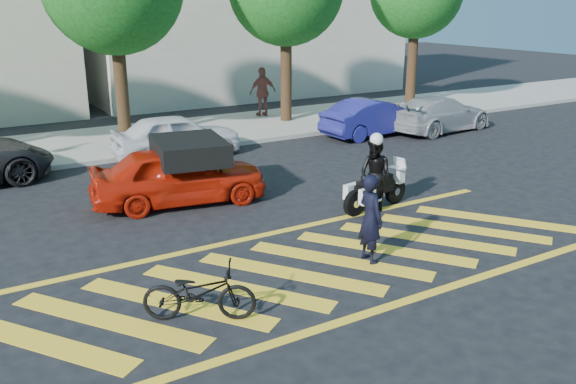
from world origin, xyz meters
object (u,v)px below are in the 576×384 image
officer_bike (370,218)px  police_motorcycle (375,190)px  bicycle (199,293)px  parked_far_right (440,114)px  parked_mid_right (177,135)px  officer_moto (375,175)px  parked_right (374,117)px  red_convertible (179,175)px

officer_bike → police_motorcycle: 3.02m
bicycle → parked_far_right: size_ratio=0.39×
parked_mid_right → parked_far_right: parked_mid_right is taller
officer_moto → parked_right: size_ratio=0.42×
parked_right → bicycle: bearing=127.2°
police_motorcycle → parked_far_right: parked_far_right is taller
parked_mid_right → red_convertible: bearing=161.5°
red_convertible → parked_mid_right: bearing=-11.0°
parked_right → parked_far_right: (2.61, -0.65, -0.01)m
officer_moto → parked_far_right: size_ratio=0.38×
police_motorcycle → red_convertible: red_convertible is taller
bicycle → parked_far_right: parked_far_right is taller
officer_bike → red_convertible: bearing=23.0°
bicycle → police_motorcycle: bearing=-34.0°
parked_mid_right → officer_moto: bearing=-161.6°
officer_bike → parked_right: bearing=-35.6°
police_motorcycle → red_convertible: size_ratio=0.49×
parked_right → parked_far_right: size_ratio=0.90×
parked_mid_right → parked_right: bearing=-93.9°
police_motorcycle → parked_far_right: size_ratio=0.45×
parked_far_right → bicycle: bearing=116.2°
bicycle → red_convertible: size_ratio=0.42×
parked_mid_right → parked_far_right: 9.98m
officer_bike → parked_far_right: size_ratio=0.38×
officer_moto → parked_far_right: officer_moto is taller
officer_moto → police_motorcycle: bearing=58.9°
parked_right → parked_far_right: parked_right is taller
officer_bike → parked_mid_right: size_ratio=0.43×
officer_bike → parked_right: 11.26m
bicycle → police_motorcycle: 6.21m
bicycle → police_motorcycle: (5.60, 2.69, 0.03)m
officer_bike → red_convertible: 5.42m
officer_bike → parked_mid_right: bearing=4.6°
officer_moto → red_convertible: size_ratio=0.41×
officer_moto → red_convertible: (-3.75, 2.83, -0.14)m
police_motorcycle → officer_bike: bearing=-140.4°
parked_mid_right → parked_far_right: bearing=-96.0°
officer_bike → bicycle: (-3.65, -0.41, -0.39)m
officer_moto → officer_bike: bearing=-50.1°
officer_moto → parked_right: officer_moto is taller
police_motorcycle → red_convertible: 4.71m
parked_mid_right → parked_right: size_ratio=0.99×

